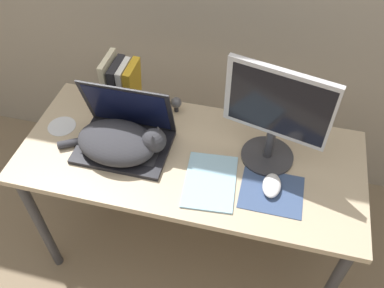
{
  "coord_description": "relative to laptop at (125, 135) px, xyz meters",
  "views": [
    {
      "loc": [
        0.27,
        -0.74,
        1.96
      ],
      "look_at": [
        0.02,
        0.27,
        0.83
      ],
      "focal_mm": 38.0,
      "sensor_mm": 36.0,
      "label": 1
    }
  ],
  "objects": [
    {
      "name": "computer_mouse",
      "position": [
        0.61,
        -0.09,
        -0.03
      ],
      "size": [
        0.07,
        0.11,
        0.03
      ],
      "color": "silver",
      "rests_on": "mousepad"
    },
    {
      "name": "laptop",
      "position": [
        0.0,
        0.0,
        0.0
      ],
      "size": [
        0.37,
        0.27,
        0.27
      ],
      "color": "black",
      "rests_on": "desk"
    },
    {
      "name": "book_row",
      "position": [
        -0.09,
        0.22,
        0.06
      ],
      "size": [
        0.13,
        0.16,
        0.25
      ],
      "color": "beige",
      "rests_on": "desk"
    },
    {
      "name": "cat",
      "position": [
        -0.0,
        -0.05,
        0.01
      ],
      "size": [
        0.45,
        0.26,
        0.14
      ],
      "color": "#333338",
      "rests_on": "desk"
    },
    {
      "name": "cd_disc",
      "position": [
        -0.3,
        0.03,
        -0.05
      ],
      "size": [
        0.12,
        0.12,
        0.0
      ],
      "color": "silver",
      "rests_on": "desk"
    },
    {
      "name": "desk",
      "position": [
        0.27,
        0.0,
        -0.13
      ],
      "size": [
        1.38,
        0.61,
        0.73
      ],
      "color": "tan",
      "rests_on": "ground_plane"
    },
    {
      "name": "mousepad",
      "position": [
        0.61,
        -0.11,
        -0.05
      ],
      "size": [
        0.23,
        0.2,
        0.0
      ],
      "color": "#384C75",
      "rests_on": "desk"
    },
    {
      "name": "webcam",
      "position": [
        0.15,
        0.24,
        -0.0
      ],
      "size": [
        0.05,
        0.05,
        0.07
      ],
      "color": "#232328",
      "rests_on": "desk"
    },
    {
      "name": "external_monitor",
      "position": [
        0.57,
        0.07,
        0.18
      ],
      "size": [
        0.39,
        0.21,
        0.43
      ],
      "color": "#333338",
      "rests_on": "desk"
    },
    {
      "name": "notepad",
      "position": [
        0.38,
        -0.11,
        -0.05
      ],
      "size": [
        0.21,
        0.28,
        0.01
      ],
      "color": "#99C6E0",
      "rests_on": "desk"
    }
  ]
}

